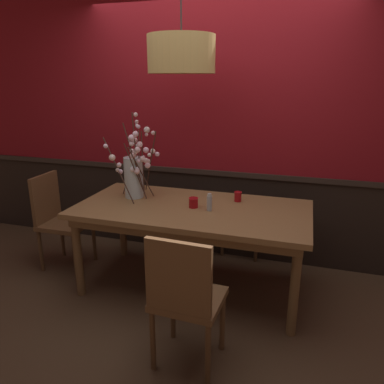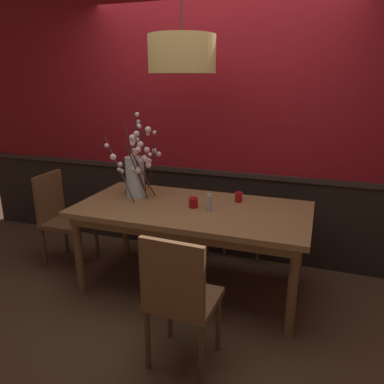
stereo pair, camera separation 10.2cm
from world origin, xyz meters
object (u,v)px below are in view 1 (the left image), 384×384
(chair_far_side_left, at_px, (195,200))
(chair_near_side_right, at_px, (185,296))
(candle_holder_nearer_edge, at_px, (193,202))
(dining_table, at_px, (192,216))
(chair_head_west_end, at_px, (58,217))
(chair_far_side_right, at_px, (247,204))
(candle_holder_nearer_center, at_px, (238,196))
(vase_with_blossoms, at_px, (134,173))
(pendant_lamp, at_px, (181,54))
(condiment_bottle, at_px, (209,203))

(chair_far_side_left, height_order, chair_near_side_right, chair_near_side_right)
(chair_far_side_left, distance_m, candle_holder_nearer_edge, 0.99)
(dining_table, height_order, chair_far_side_left, chair_far_side_left)
(chair_near_side_right, distance_m, chair_head_west_end, 1.88)
(chair_far_side_right, xyz_separation_m, candle_holder_nearer_center, (0.02, -0.67, 0.29))
(dining_table, bearing_deg, vase_with_blossoms, 170.16)
(chair_far_side_right, xyz_separation_m, chair_near_side_right, (-0.08, -1.86, 0.00))
(chair_far_side_left, bearing_deg, pendant_lamp, -81.03)
(candle_holder_nearer_center, bearing_deg, vase_with_blossoms, -169.94)
(chair_far_side_right, height_order, vase_with_blossoms, vase_with_blossoms)
(chair_near_side_right, height_order, condiment_bottle, chair_near_side_right)
(chair_near_side_right, height_order, vase_with_blossoms, vase_with_blossoms)
(chair_near_side_right, distance_m, candle_holder_nearer_edge, 0.99)
(condiment_bottle, xyz_separation_m, pendant_lamp, (-0.28, 0.14, 1.15))
(condiment_bottle, bearing_deg, chair_head_west_end, 177.50)
(chair_near_side_right, relative_size, candle_holder_nearer_center, 10.52)
(chair_far_side_right, relative_size, condiment_bottle, 6.52)
(chair_far_side_right, relative_size, pendant_lamp, 1.09)
(chair_far_side_right, distance_m, vase_with_blossoms, 1.31)
(chair_far_side_left, distance_m, candle_holder_nearer_center, 0.91)
(chair_far_side_left, height_order, candle_holder_nearer_center, chair_far_side_left)
(pendant_lamp, bearing_deg, chair_far_side_left, 98.97)
(dining_table, height_order, chair_head_west_end, chair_head_west_end)
(chair_head_west_end, distance_m, condiment_bottle, 1.57)
(chair_near_side_right, bearing_deg, candle_holder_nearer_edge, 103.85)
(chair_head_west_end, relative_size, candle_holder_nearer_center, 10.47)
(pendant_lamp, bearing_deg, candle_holder_nearer_center, 19.68)
(candle_holder_nearer_center, relative_size, condiment_bottle, 0.61)
(vase_with_blossoms, xyz_separation_m, candle_holder_nearer_edge, (0.59, -0.11, -0.18))
(chair_far_side_right, bearing_deg, chair_near_side_right, -92.50)
(candle_holder_nearer_edge, bearing_deg, chair_head_west_end, 178.63)
(chair_far_side_right, distance_m, candle_holder_nearer_center, 0.73)
(chair_far_side_right, height_order, pendant_lamp, pendant_lamp)
(dining_table, relative_size, candle_holder_nearer_edge, 22.74)
(candle_holder_nearer_center, xyz_separation_m, candle_holder_nearer_edge, (-0.32, -0.27, -0.00))
(vase_with_blossoms, bearing_deg, dining_table, -9.84)
(chair_near_side_right, bearing_deg, candle_holder_nearer_center, 85.29)
(candle_holder_nearer_edge, bearing_deg, condiment_bottle, -13.03)
(vase_with_blossoms, height_order, candle_holder_nearer_edge, vase_with_blossoms)
(chair_far_side_right, distance_m, pendant_lamp, 1.74)
(vase_with_blossoms, bearing_deg, chair_far_side_right, 42.86)
(chair_head_west_end, bearing_deg, candle_holder_nearer_edge, -1.37)
(dining_table, bearing_deg, chair_near_side_right, -75.35)
(chair_far_side_right, height_order, candle_holder_nearer_center, chair_far_side_right)
(dining_table, height_order, chair_far_side_right, chair_far_side_right)
(chair_far_side_right, bearing_deg, candle_holder_nearer_edge, -108.10)
(candle_holder_nearer_center, bearing_deg, dining_table, -142.60)
(chair_near_side_right, bearing_deg, chair_head_west_end, 149.54)
(chair_far_side_left, height_order, vase_with_blossoms, vase_with_blossoms)
(chair_far_side_left, xyz_separation_m, chair_far_side_right, (0.57, 0.03, 0.00))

